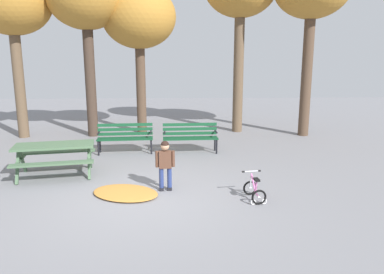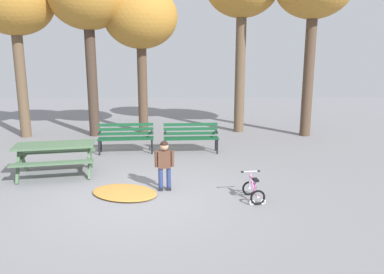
{
  "view_description": "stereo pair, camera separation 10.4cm",
  "coord_description": "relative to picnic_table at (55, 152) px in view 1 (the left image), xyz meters",
  "views": [
    {
      "loc": [
        0.77,
        -7.14,
        2.81
      ],
      "look_at": [
        1.1,
        1.82,
        0.85
      ],
      "focal_mm": 35.09,
      "sensor_mm": 36.0,
      "label": 1
    },
    {
      "loc": [
        0.87,
        -7.14,
        2.81
      ],
      "look_at": [
        1.1,
        1.82,
        0.85
      ],
      "focal_mm": 35.09,
      "sensor_mm": 36.0,
      "label": 2
    }
  ],
  "objects": [
    {
      "name": "ground",
      "position": [
        2.15,
        -1.51,
        -0.59
      ],
      "size": [
        36.0,
        36.0,
        0.0
      ],
      "primitive_type": "plane",
      "color": "gray"
    },
    {
      "name": "picnic_table",
      "position": [
        0.0,
        0.0,
        0.0
      ],
      "size": [
        2.01,
        1.65,
        0.79
      ],
      "color": "#4C6B4C",
      "rests_on": "ground"
    },
    {
      "name": "park_bench_far_left",
      "position": [
        1.36,
        2.12,
        -0.08
      ],
      "size": [
        1.63,
        0.57,
        0.85
      ],
      "color": "#144728",
      "rests_on": "ground"
    },
    {
      "name": "park_bench_left",
      "position": [
        3.26,
        2.11,
        -0.08
      ],
      "size": [
        1.62,
        0.53,
        0.85
      ],
      "color": "#144728",
      "rests_on": "ground"
    },
    {
      "name": "child_standing",
      "position": [
        2.63,
        -1.07,
        0.04
      ],
      "size": [
        0.41,
        0.18,
        1.07
      ],
      "color": "navy",
      "rests_on": "ground"
    },
    {
      "name": "kids_bicycle",
      "position": [
        4.41,
        -1.69,
        -0.39
      ],
      "size": [
        0.43,
        0.6,
        0.54
      ],
      "color": "black",
      "rests_on": "ground"
    },
    {
      "name": "leaf_pile",
      "position": [
        1.81,
        -1.3,
        -0.56
      ],
      "size": [
        1.69,
        1.48,
        0.07
      ],
      "primitive_type": "ellipsoid",
      "rotation": [
        0.0,
        0.0,
        2.72
      ],
      "color": "#C68438",
      "rests_on": "ground"
    },
    {
      "name": "tree_far_left",
      "position": [
        -2.5,
        4.42,
        3.87
      ],
      "size": [
        2.6,
        2.6,
        5.64
      ],
      "color": "brown",
      "rests_on": "ground"
    },
    {
      "name": "tree_center",
      "position": [
        1.57,
        5.11,
        3.47
      ],
      "size": [
        2.6,
        2.6,
        5.23
      ],
      "color": "brown",
      "rests_on": "ground"
    }
  ]
}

